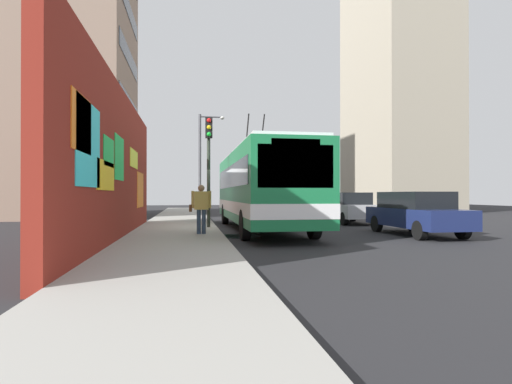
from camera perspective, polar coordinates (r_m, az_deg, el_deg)
The scene contains 14 objects.
ground_plane at distance 17.33m, azimuth -5.56°, elevation -5.25°, with size 80.00×80.00×0.00m, color #232326.
sidewalk_slab at distance 17.29m, azimuth -10.88°, elevation -5.01°, with size 48.00×3.20×0.15m, color #9E9B93.
graffiti_wall at distance 13.64m, azimuth -18.67°, elevation 3.51°, with size 14.43×0.32×4.79m.
building_far_left at distance 31.04m, azimuth -24.94°, elevation 15.30°, with size 9.69×8.06×19.67m.
building_far_right at distance 39.28m, azimuth 19.02°, elevation 13.44°, with size 10.50×6.44×21.66m.
city_bus at distance 16.93m, azimuth 0.66°, elevation 0.79°, with size 11.36×2.60×5.05m.
parked_car_navy at distance 15.96m, azimuth 21.37°, elevation -2.65°, with size 4.64×1.76×1.58m.
parked_car_silver at distance 21.60m, azimuth 12.81°, elevation -2.07°, with size 4.12×1.77×1.58m.
parked_car_champagne at distance 27.21m, azimuth 8.06°, elevation -1.71°, with size 4.43×1.89×1.58m.
parked_car_dark_gray at distance 32.96m, azimuth 4.95°, elevation -1.47°, with size 4.66×1.74×1.58m.
pedestrian_at_curb at distance 13.92m, azimuth -7.70°, elevation -1.83°, with size 0.22×0.74×1.66m.
traffic_light at distance 16.78m, azimuth -6.62°, elevation 5.37°, with size 0.49×0.28×4.49m.
street_lamp at distance 26.79m, azimuth -7.47°, elevation 4.84°, with size 0.44×1.69×6.55m.
curbside_puddle at distance 14.56m, azimuth -2.44°, elevation -6.18°, with size 1.56×1.56×0.00m, color black.
Camera 1 is at (-17.23, 1.15, 1.48)m, focal length 28.62 mm.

